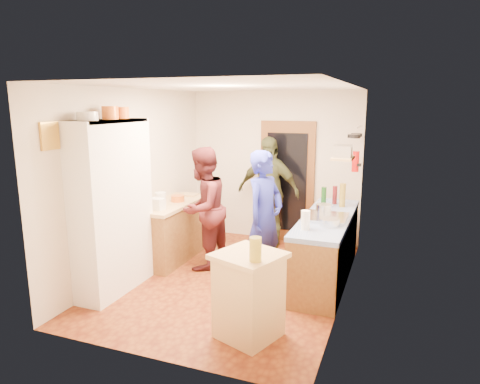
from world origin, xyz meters
The scene contains 44 objects.
floor centered at (0.00, 0.00, -0.01)m, with size 3.00×4.00×0.02m, color brown.
ceiling centered at (0.00, 0.00, 2.61)m, with size 3.00×4.00×0.02m, color silver.
wall_back centered at (0.00, 2.01, 1.30)m, with size 3.00×0.02×2.60m, color beige.
wall_front centered at (0.00, -2.01, 1.30)m, with size 3.00×0.02×2.60m, color beige.
wall_left centered at (-1.51, 0.00, 1.30)m, with size 0.02×4.00×2.60m, color beige.
wall_right centered at (1.51, 0.00, 1.30)m, with size 0.02×4.00×2.60m, color beige.
door_frame centered at (0.25, 1.97, 1.05)m, with size 0.95×0.06×2.10m, color brown.
door_glass centered at (0.25, 1.94, 1.05)m, with size 0.70×0.02×1.70m, color black.
hutch_body centered at (-1.30, -0.80, 1.10)m, with size 0.40×1.20×2.20m, color white.
hutch_top_shelf centered at (-1.30, -0.80, 2.18)m, with size 0.40×1.14×0.04m, color white.
plate_stack centered at (-1.30, -1.15, 2.25)m, with size 0.24×0.24×0.10m, color white.
orange_pot_a centered at (-1.30, -0.74, 2.28)m, with size 0.20×0.20×0.16m, color orange.
orange_pot_b centered at (-1.30, -0.49, 2.27)m, with size 0.17×0.17×0.15m, color orange.
left_counter_base centered at (-1.20, 0.45, 0.42)m, with size 0.60×1.40×0.85m, color olive.
left_counter_top centered at (-1.20, 0.45, 0.88)m, with size 0.64×1.44×0.05m, color tan.
toaster centered at (-1.15, 0.00, 0.98)m, with size 0.22×0.14×0.16m, color white.
kettle centered at (-1.25, 0.26, 0.99)m, with size 0.17×0.17×0.19m, color white.
orange_bowl centered at (-1.12, 0.56, 0.95)m, with size 0.20×0.20×0.09m, color orange.
chopping_board centered at (-1.18, 1.02, 0.91)m, with size 0.30×0.22×0.03m, color tan.
right_counter_base centered at (1.20, 0.50, 0.42)m, with size 0.60×2.20×0.84m, color olive.
right_counter_top centered at (1.20, 0.50, 0.87)m, with size 0.62×2.22×0.06m, color blue.
hob centered at (1.20, 0.35, 0.92)m, with size 0.55×0.58×0.04m, color silver.
pot_on_hob centered at (1.15, 0.45, 1.01)m, with size 0.20×0.20×0.13m, color silver.
bottle_a centered at (1.05, 1.03, 1.05)m, with size 0.07×0.07×0.29m, color #143F14.
bottle_b centered at (1.18, 1.24, 1.04)m, with size 0.07×0.07×0.28m, color #591419.
bottle_c centered at (1.31, 1.10, 1.07)m, with size 0.09×0.09×0.35m, color olive.
paper_towel centered at (1.05, -0.22, 1.02)m, with size 0.11×0.11×0.23m, color white.
mixing_bowl centered at (1.30, 0.03, 0.95)m, with size 0.25×0.25×0.10m, color silver.
island_base centered at (0.71, -1.28, 0.43)m, with size 0.55×0.55×0.86m, color tan.
island_top centered at (0.71, -1.28, 0.89)m, with size 0.62×0.62×0.05m, color tan.
cutting_board centered at (0.68, -1.22, 0.90)m, with size 0.35×0.28×0.02m, color white.
oil_jar centered at (0.83, -1.46, 1.03)m, with size 0.12×0.12×0.24m, color #AD9E2D.
pan_rail centered at (1.46, 1.52, 2.05)m, with size 0.02×0.02×0.65m, color silver.
pan_hang_a centered at (1.40, 1.35, 1.92)m, with size 0.18×0.18×0.05m, color black.
pan_hang_b centered at (1.40, 1.55, 1.90)m, with size 0.16×0.16×0.05m, color black.
pan_hang_c centered at (1.40, 1.75, 1.91)m, with size 0.17×0.17×0.05m, color black.
wall_shelf centered at (1.37, 0.45, 1.70)m, with size 0.26×0.42×0.03m, color tan.
radio centered at (1.37, 0.45, 1.79)m, with size 0.22×0.30×0.15m, color silver.
ext_bracket centered at (1.47, 1.70, 1.45)m, with size 0.06×0.10×0.04m, color black.
fire_extinguisher centered at (1.41, 1.70, 1.50)m, with size 0.11×0.11×0.32m, color red.
picture_frame centered at (-1.48, -1.55, 2.05)m, with size 0.03×0.25×0.30m, color gold.
person_hob centered at (0.45, 0.09, 0.90)m, with size 0.66×0.43×1.80m, color #242CA5.
person_left centered at (-0.54, 0.35, 0.89)m, with size 0.87×0.68×1.79m, color #4B1A1D.
person_back centered at (0.03, 1.61, 0.93)m, with size 1.09×0.45×1.86m, color #3A4023.
Camera 1 is at (2.07, -5.14, 2.40)m, focal length 32.00 mm.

